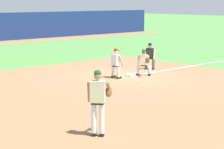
{
  "coord_description": "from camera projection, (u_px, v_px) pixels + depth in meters",
  "views": [
    {
      "loc": [
        -15.12,
        -15.18,
        3.7
      ],
      "look_at": [
        -5.3,
        -4.44,
        1.24
      ],
      "focal_mm": 70.0,
      "sensor_mm": 36.0,
      "label": 1
    }
  ],
  "objects": [
    {
      "name": "foul_line_stripe",
      "position": [
        205.0,
        64.0,
        25.88
      ],
      "size": [
        12.51,
        0.1,
        0.0
      ],
      "primitive_type": "cube",
      "color": "white",
      "rests_on": "ground"
    },
    {
      "name": "ground_plane",
      "position": [
        130.0,
        76.0,
        21.72
      ],
      "size": [
        160.0,
        160.0,
        0.0
      ],
      "primitive_type": "plane",
      "color": "#518942"
    },
    {
      "name": "first_baseman",
      "position": [
        144.0,
        61.0,
        21.73
      ],
      "size": [
        0.79,
        1.06,
        1.34
      ],
      "color": "black",
      "rests_on": "ground"
    },
    {
      "name": "pitcher",
      "position": [
        98.0,
        99.0,
        11.93
      ],
      "size": [
        0.85,
        0.57,
        1.86
      ],
      "color": "black",
      "rests_on": "ground"
    },
    {
      "name": "umpire",
      "position": [
        150.0,
        55.0,
        23.71
      ],
      "size": [
        0.65,
        0.68,
        1.46
      ],
      "color": "black",
      "rests_on": "ground"
    },
    {
      "name": "baseball",
      "position": [
        144.0,
        86.0,
        18.91
      ],
      "size": [
        0.07,
        0.07,
        0.07
      ],
      "primitive_type": "sphere",
      "color": "white",
      "rests_on": "ground"
    },
    {
      "name": "first_base_bag",
      "position": [
        130.0,
        75.0,
        21.71
      ],
      "size": [
        0.38,
        0.38,
        0.09
      ],
      "primitive_type": "cube",
      "color": "white",
      "rests_on": "ground"
    },
    {
      "name": "infield_dirt_patch",
      "position": [
        119.0,
        97.0,
        16.89
      ],
      "size": [
        18.0,
        18.0,
        0.01
      ],
      "primitive_type": "cube",
      "color": "#936B47",
      "rests_on": "ground"
    },
    {
      "name": "baserunner",
      "position": [
        116.0,
        62.0,
        21.0
      ],
      "size": [
        0.46,
        0.61,
        1.46
      ],
      "color": "black",
      "rests_on": "ground"
    }
  ]
}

